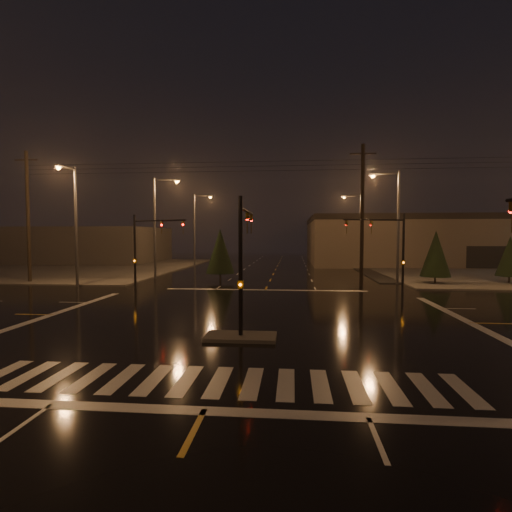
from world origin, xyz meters
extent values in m
plane|color=black|center=(0.00, 0.00, 0.00)|extent=(140.00, 140.00, 0.00)
cube|color=#474540|center=(-30.00, 30.00, 0.06)|extent=(36.00, 36.00, 0.12)
cube|color=#474540|center=(0.00, -4.00, 0.07)|extent=(3.00, 1.60, 0.15)
cube|color=beige|center=(0.00, -9.00, 0.01)|extent=(15.00, 2.60, 0.01)
cube|color=beige|center=(0.00, -11.00, 0.01)|extent=(16.00, 0.50, 0.01)
cube|color=beige|center=(0.00, 11.00, 0.01)|extent=(16.00, 0.50, 0.01)
cube|color=#695E4B|center=(35.00, 46.00, 3.50)|extent=(60.00, 28.00, 7.00)
cube|color=black|center=(35.00, 46.00, 6.80)|extent=(60.20, 28.20, 0.80)
cube|color=#45413D|center=(-35.00, 42.00, 2.80)|extent=(30.00, 18.00, 5.60)
cylinder|color=black|center=(0.00, -4.00, 3.00)|extent=(0.18, 0.18, 6.00)
cylinder|color=black|center=(0.00, -1.75, 5.50)|extent=(0.12, 4.50, 0.12)
imported|color=#594707|center=(0.00, 0.27, 5.45)|extent=(0.16, 0.20, 1.00)
cube|color=#594707|center=(0.00, -4.00, 2.30)|extent=(0.25, 0.18, 0.35)
cylinder|color=black|center=(10.50, 10.50, 3.00)|extent=(0.18, 0.18, 6.00)
cylinder|color=black|center=(8.15, 9.64, 5.50)|extent=(4.74, 1.82, 0.12)
imported|color=#594707|center=(6.04, 8.88, 5.45)|extent=(0.24, 0.22, 1.00)
cube|color=#594707|center=(10.50, 10.50, 2.30)|extent=(0.25, 0.18, 0.35)
cylinder|color=black|center=(-10.50, 10.50, 3.00)|extent=(0.18, 0.18, 6.00)
cylinder|color=black|center=(-8.15, 9.64, 5.50)|extent=(4.74, 1.82, 0.12)
imported|color=#594707|center=(-6.04, 8.88, 5.45)|extent=(0.24, 0.22, 1.00)
cube|color=#594707|center=(-10.50, 10.50, 2.30)|extent=(0.25, 0.18, 0.35)
imported|color=#594707|center=(9.20, -6.93, 5.45)|extent=(0.22, 0.24, 1.00)
cylinder|color=#38383A|center=(-11.50, 18.00, 5.00)|extent=(0.24, 0.24, 10.00)
cylinder|color=#38383A|center=(-10.30, 18.00, 9.80)|extent=(2.40, 0.14, 0.14)
cube|color=#38383A|center=(-9.20, 18.00, 9.75)|extent=(0.70, 0.30, 0.18)
sphere|color=orange|center=(-9.20, 18.00, 9.62)|extent=(0.32, 0.32, 0.32)
cylinder|color=#38383A|center=(-11.50, 34.00, 5.00)|extent=(0.24, 0.24, 10.00)
cylinder|color=#38383A|center=(-10.30, 34.00, 9.80)|extent=(2.40, 0.14, 0.14)
cube|color=#38383A|center=(-9.20, 34.00, 9.75)|extent=(0.70, 0.30, 0.18)
sphere|color=orange|center=(-9.20, 34.00, 9.62)|extent=(0.32, 0.32, 0.32)
cylinder|color=#38383A|center=(11.50, 16.00, 5.00)|extent=(0.24, 0.24, 10.00)
cylinder|color=#38383A|center=(10.30, 16.00, 9.80)|extent=(2.40, 0.14, 0.14)
cube|color=#38383A|center=(9.20, 16.00, 9.75)|extent=(0.70, 0.30, 0.18)
sphere|color=orange|center=(9.20, 16.00, 9.62)|extent=(0.32, 0.32, 0.32)
cylinder|color=#38383A|center=(11.50, 36.00, 5.00)|extent=(0.24, 0.24, 10.00)
cylinder|color=#38383A|center=(10.30, 36.00, 9.80)|extent=(2.40, 0.14, 0.14)
cube|color=#38383A|center=(9.20, 36.00, 9.75)|extent=(0.70, 0.30, 0.18)
sphere|color=orange|center=(9.20, 36.00, 9.62)|extent=(0.32, 0.32, 0.32)
cylinder|color=#38383A|center=(-16.00, 11.50, 5.00)|extent=(0.24, 0.24, 10.00)
cylinder|color=#38383A|center=(-16.00, 10.30, 9.80)|extent=(0.14, 2.40, 0.14)
cube|color=#38383A|center=(-16.00, 9.20, 9.75)|extent=(0.30, 0.70, 0.18)
sphere|color=orange|center=(-16.00, 9.20, 9.62)|extent=(0.32, 0.32, 0.32)
cylinder|color=black|center=(-22.00, 14.00, 6.00)|extent=(0.32, 0.32, 12.00)
cube|color=black|center=(-22.00, 14.00, 11.20)|extent=(2.20, 0.12, 0.12)
cylinder|color=black|center=(8.00, 14.00, 6.00)|extent=(0.32, 0.32, 12.00)
cube|color=black|center=(8.00, 14.00, 11.20)|extent=(2.20, 0.12, 0.12)
cylinder|color=black|center=(14.79, 16.10, 0.35)|extent=(0.18, 0.18, 0.70)
cone|color=black|center=(14.79, 16.10, 2.74)|extent=(2.61, 2.61, 4.08)
cylinder|color=black|center=(21.52, 17.02, 0.35)|extent=(0.18, 0.18, 0.70)
cone|color=black|center=(21.52, 17.02, 2.50)|extent=(2.30, 2.30, 3.59)
cylinder|color=black|center=(-4.80, 17.31, 0.35)|extent=(0.18, 0.18, 0.70)
cone|color=black|center=(-4.80, 17.31, 2.84)|extent=(2.74, 2.74, 4.28)
camera|label=1|loc=(2.19, -20.53, 4.37)|focal=28.00mm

